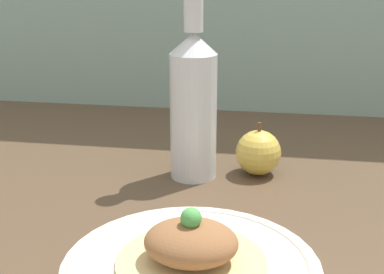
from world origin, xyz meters
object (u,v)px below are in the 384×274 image
object	(u,v)px
apple	(258,153)
plated_food	(190,246)
cider_bottle	(193,100)
plate	(190,268)

from	to	relation	value
apple	plated_food	bearing A→B (deg)	-100.74
plated_food	cider_bottle	distance (cm)	29.49
plate	cider_bottle	size ratio (longest dim) A/B	0.88
apple	plate	bearing A→B (deg)	-100.74
cider_bottle	apple	bearing A→B (deg)	13.94
plate	apple	xyz separation A→B (cm)	(5.75, 30.34, 2.62)
cider_bottle	apple	world-z (taller)	cider_bottle
plate	cider_bottle	world-z (taller)	cider_bottle
plate	apple	distance (cm)	30.99
plated_food	apple	size ratio (longest dim) A/B	1.90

